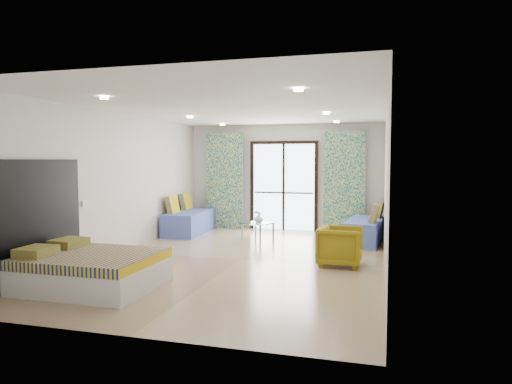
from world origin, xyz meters
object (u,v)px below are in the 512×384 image
(bed, at_px, (91,270))
(armchair, at_px, (340,244))
(daybed_left, at_px, (189,221))
(coffee_table, at_px, (258,225))
(daybed_right, at_px, (366,230))

(bed, bearing_deg, armchair, 35.28)
(daybed_left, distance_m, armchair, 4.65)
(coffee_table, relative_size, armchair, 1.02)
(bed, xyz_separation_m, daybed_right, (3.59, 4.68, 0.02))
(bed, distance_m, coffee_table, 4.56)
(daybed_right, distance_m, coffee_table, 2.38)
(bed, xyz_separation_m, armchair, (3.25, 2.30, 0.11))
(bed, height_order, daybed_left, daybed_left)
(bed, relative_size, daybed_left, 0.89)
(daybed_right, xyz_separation_m, armchair, (-0.34, -2.38, 0.09))
(daybed_left, height_order, armchair, daybed_left)
(coffee_table, bearing_deg, daybed_left, 166.63)
(coffee_table, distance_m, armchair, 2.91)
(bed, distance_m, daybed_left, 4.88)
(daybed_right, height_order, coffee_table, daybed_right)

